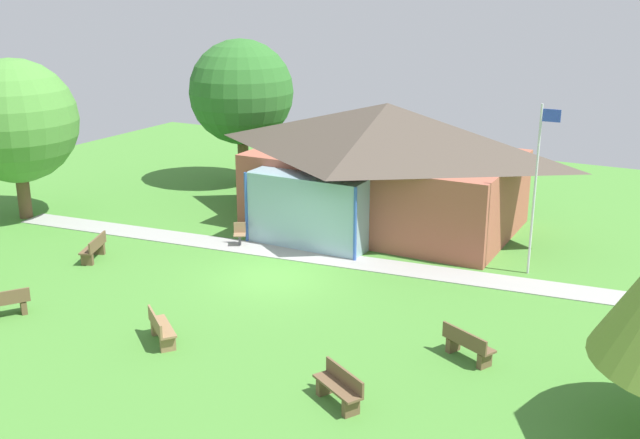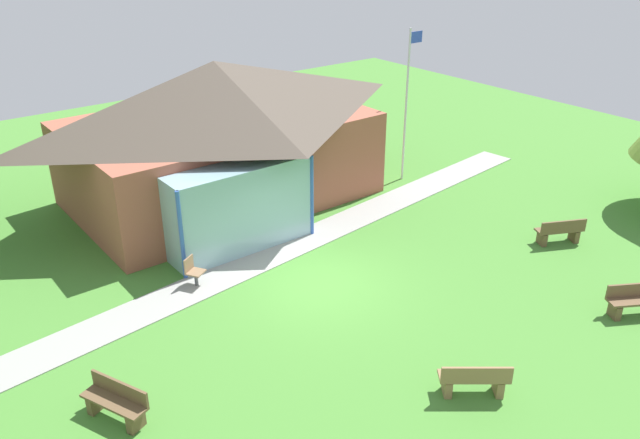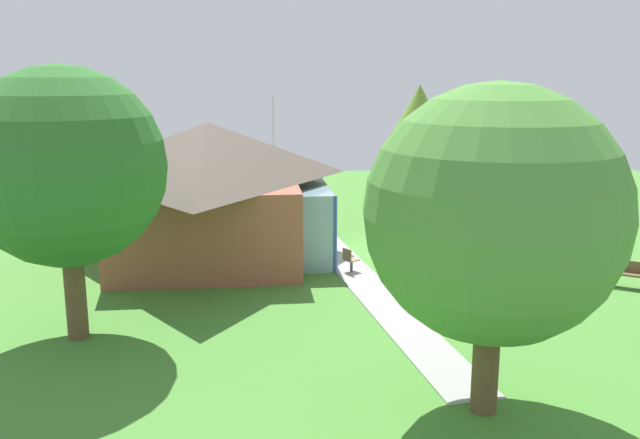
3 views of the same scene
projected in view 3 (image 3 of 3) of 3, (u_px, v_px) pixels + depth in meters
name	position (u px, v px, depth m)	size (l,w,h in m)	color
ground_plane	(391.00, 250.00, 25.95)	(44.00, 44.00, 0.00)	#478433
pavilion	(213.00, 185.00, 25.52)	(11.00, 8.14, 4.92)	#A35642
footpath	(335.00, 251.00, 25.71)	(24.92, 1.30, 0.03)	#999993
flagpole	(274.00, 150.00, 31.99)	(0.64, 0.08, 5.71)	silver
bench_lawn_far_right	(413.00, 203.00, 33.31)	(1.54, 1.06, 0.84)	brown
bench_mid_left	(492.00, 291.00, 19.71)	(0.99, 1.55, 0.84)	brown
bench_front_center	(533.00, 238.00, 26.23)	(1.45, 1.27, 0.84)	olive
bench_front_left	(626.00, 275.00, 21.35)	(1.20, 1.49, 0.84)	brown
bench_front_right	(494.00, 209.00, 31.78)	(1.52, 1.13, 0.84)	brown
patio_chair_west	(350.00, 261.00, 22.90)	(0.60, 0.60, 0.86)	#8C6B4C
tree_far_east	(419.00, 122.00, 37.91)	(4.63, 4.63, 6.15)	brown
tree_west_hedge	(494.00, 215.00, 12.67)	(5.00, 5.00, 6.56)	brown
tree_behind_pavilion_left	(65.00, 167.00, 16.34)	(4.95, 4.95, 6.93)	brown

